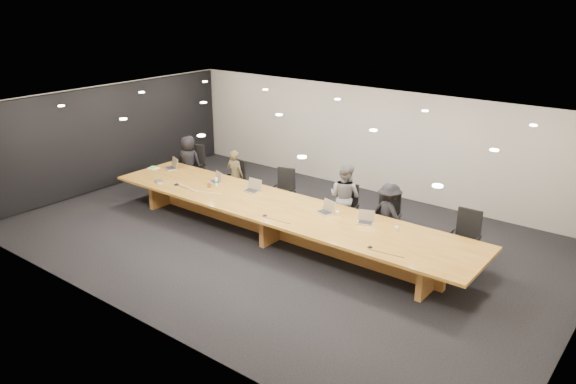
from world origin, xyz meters
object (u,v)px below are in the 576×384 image
object	(u,v)px
chair_far_left	(193,166)
av_box	(159,181)
person_b	(235,175)
water_bottle	(216,182)
person_c	(345,197)
mic_left	(176,184)
conference_table	(280,216)
amber_mug	(209,185)
chair_left	(234,179)
paper_cup_far	(397,229)
mic_right	(370,247)
chair_far_right	(464,239)
laptop_e	(366,218)
person_d	(389,214)
mic_center	(265,215)
chair_right	(386,218)
laptop_b	(214,177)
person_a	(189,162)
laptop_d	(325,207)
chair_mid_left	(283,190)
paper_cup_near	(337,213)
laptop_a	(170,163)
chair_mid_right	(345,208)
laptop_c	(251,186)

from	to	relation	value
chair_far_left	av_box	distance (m)	1.89
person_b	water_bottle	distance (m)	1.10
person_c	mic_left	bearing A→B (deg)	24.91
conference_table	amber_mug	distance (m)	2.13
chair_left	person_b	xyz separation A→B (m)	(0.15, -0.11, 0.16)
paper_cup_far	mic_right	xyz separation A→B (m)	(-0.04, -0.97, -0.03)
chair_far_right	laptop_e	world-z (taller)	chair_far_right
chair_far_left	person_d	xyz separation A→B (m)	(6.07, -0.05, 0.10)
chair_far_right	mic_center	distance (m)	4.01
chair_right	person_d	size ratio (longest dim) A/B	0.83
laptop_b	water_bottle	size ratio (longest dim) A/B	1.53
person_a	mic_right	bearing A→B (deg)	148.77
chair_far_right	mic_left	world-z (taller)	chair_far_right
laptop_b	chair_left	bearing A→B (deg)	124.22
laptop_d	person_d	bearing A→B (deg)	56.57
laptop_e	mic_center	size ratio (longest dim) A/B	3.08
water_bottle	av_box	size ratio (longest dim) A/B	1.02
chair_mid_left	mic_center	distance (m)	2.19
laptop_b	amber_mug	distance (m)	0.41
water_bottle	chair_mid_left	bearing A→B (deg)	47.09
person_d	laptop_d	size ratio (longest dim) A/B	3.96
laptop_b	paper_cup_far	size ratio (longest dim) A/B	3.41
person_d	amber_mug	world-z (taller)	person_d
paper_cup_near	chair_mid_left	bearing A→B (deg)	156.14
chair_right	amber_mug	xyz separation A→B (m)	(-4.06, -1.26, 0.23)
chair_far_left	laptop_e	size ratio (longest dim) A/B	3.67
chair_far_right	laptop_b	distance (m)	6.03
laptop_d	paper_cup_near	world-z (taller)	laptop_d
person_b	paper_cup_near	bearing A→B (deg)	162.10
av_box	person_d	bearing A→B (deg)	33.71
laptop_b	mic_center	bearing A→B (deg)	-1.58
person_b	laptop_a	bearing A→B (deg)	20.23
laptop_b	amber_mug	bearing A→B (deg)	-44.21
chair_far_left	chair_mid_left	xyz separation A→B (m)	(3.10, 0.08, -0.05)
paper_cup_far	mic_left	distance (m)	5.54
person_a	conference_table	bearing A→B (deg)	147.75
chair_mid_left	chair_far_left	bearing A→B (deg)	166.48
laptop_a	chair_right	bearing A→B (deg)	29.72
paper_cup_far	av_box	size ratio (longest dim) A/B	0.46
chair_right	laptop_e	world-z (taller)	chair_right
chair_left	mic_left	xyz separation A→B (m)	(-0.33, -1.67, 0.25)
mic_right	conference_table	bearing A→B (deg)	166.97
mic_right	laptop_a	bearing A→B (deg)	171.38
chair_right	chair_mid_right	bearing A→B (deg)	168.12
conference_table	person_c	world-z (taller)	person_c
chair_left	person_c	bearing A→B (deg)	7.56
paper_cup_near	mic_right	bearing A→B (deg)	-35.46
laptop_c	chair_far_left	bearing A→B (deg)	160.76
person_d	person_a	bearing A→B (deg)	18.37
person_a	water_bottle	world-z (taller)	person_a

